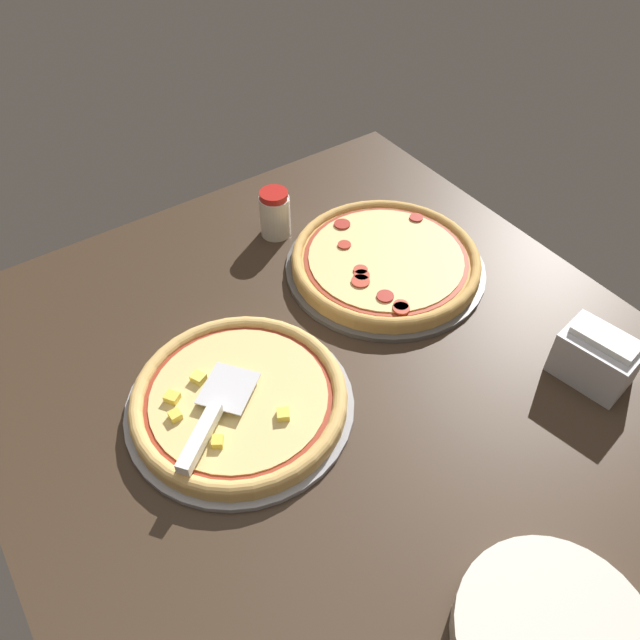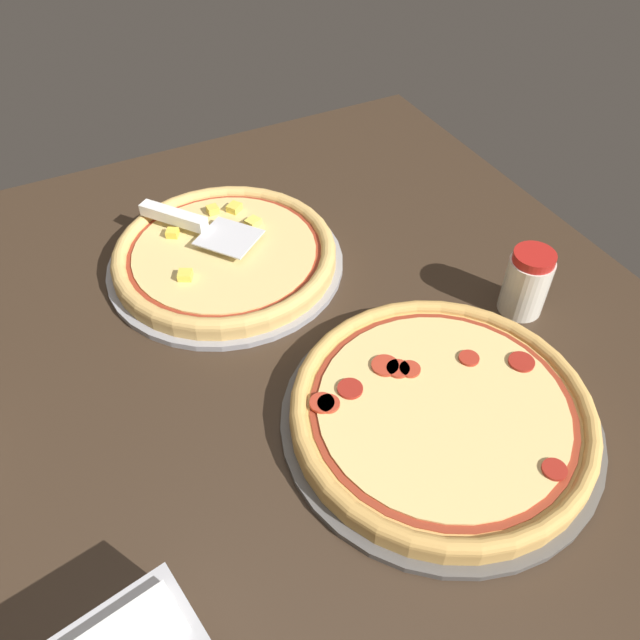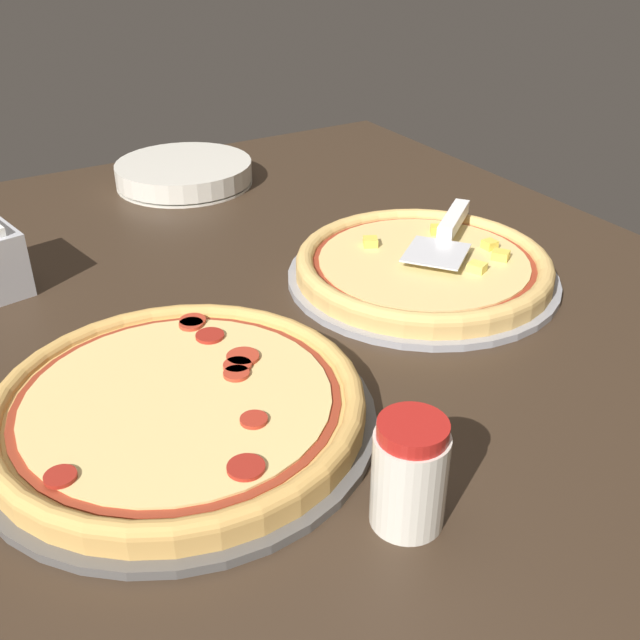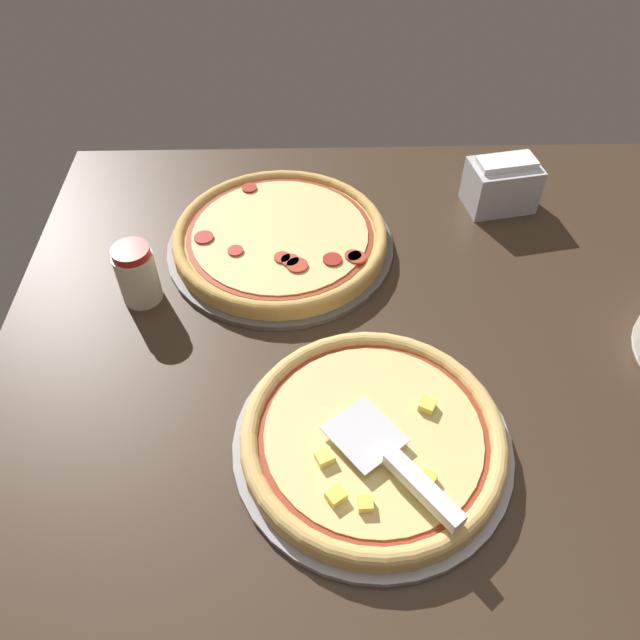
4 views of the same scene
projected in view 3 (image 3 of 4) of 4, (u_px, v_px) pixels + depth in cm
name	position (u px, v px, depth cm)	size (l,w,h in cm)	color
ground_plane	(289.00, 299.00, 105.33)	(131.58, 114.52, 3.60)	#38281C
pizza_pan_front	(422.00, 277.00, 106.15)	(38.26, 38.26, 1.00)	#939399
pizza_front	(423.00, 264.00, 105.14)	(35.96, 35.96, 3.47)	#DBAD60
pizza_pan_back	(180.00, 420.00, 77.78)	(40.94, 40.94, 1.00)	#565451
pizza_back	(179.00, 404.00, 76.73)	(38.48, 38.48, 3.12)	tan
serving_spatula	(450.00, 227.00, 109.65)	(16.95, 19.83, 2.00)	silver
plate_stack	(184.00, 173.00, 139.68)	(25.22, 25.22, 4.20)	silver
parmesan_shaker	(409.00, 474.00, 63.71)	(6.58, 6.58, 10.67)	silver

